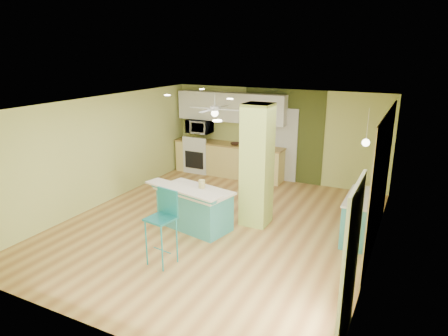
{
  "coord_description": "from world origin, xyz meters",
  "views": [
    {
      "loc": [
        3.51,
        -6.68,
        3.5
      ],
      "look_at": [
        -0.04,
        0.4,
        1.13
      ],
      "focal_mm": 32.0,
      "sensor_mm": 36.0,
      "label": 1
    }
  ],
  "objects_px": {
    "bar_stool": "(164,215)",
    "fruit_bowl": "(235,144)",
    "side_counter": "(361,218)",
    "peninsula": "(194,208)",
    "canister": "(202,184)"
  },
  "relations": [
    {
      "from": "bar_stool",
      "to": "fruit_bowl",
      "type": "xyz_separation_m",
      "value": [
        -0.93,
        4.78,
        0.11
      ]
    },
    {
      "from": "side_counter",
      "to": "canister",
      "type": "xyz_separation_m",
      "value": [
        -3.0,
        -0.81,
        0.46
      ]
    },
    {
      "from": "bar_stool",
      "to": "peninsula",
      "type": "bearing_deg",
      "value": 109.12
    },
    {
      "from": "fruit_bowl",
      "to": "canister",
      "type": "distance_m",
      "value": 3.28
    },
    {
      "from": "side_counter",
      "to": "fruit_bowl",
      "type": "distance_m",
      "value": 4.48
    },
    {
      "from": "bar_stool",
      "to": "fruit_bowl",
      "type": "distance_m",
      "value": 4.87
    },
    {
      "from": "fruit_bowl",
      "to": "bar_stool",
      "type": "bearing_deg",
      "value": -78.98
    },
    {
      "from": "bar_stool",
      "to": "fruit_bowl",
      "type": "bearing_deg",
      "value": 109.4
    },
    {
      "from": "fruit_bowl",
      "to": "canister",
      "type": "bearing_deg",
      "value": -76.77
    },
    {
      "from": "peninsula",
      "to": "fruit_bowl",
      "type": "height_order",
      "value": "fruit_bowl"
    },
    {
      "from": "peninsula",
      "to": "bar_stool",
      "type": "bearing_deg",
      "value": -67.41
    },
    {
      "from": "side_counter",
      "to": "peninsula",
      "type": "bearing_deg",
      "value": -162.2
    },
    {
      "from": "side_counter",
      "to": "bar_stool",
      "type": "bearing_deg",
      "value": -139.66
    },
    {
      "from": "peninsula",
      "to": "side_counter",
      "type": "xyz_separation_m",
      "value": [
        3.09,
        0.99,
        -0.0
      ]
    },
    {
      "from": "peninsula",
      "to": "bar_stool",
      "type": "height_order",
      "value": "bar_stool"
    }
  ]
}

